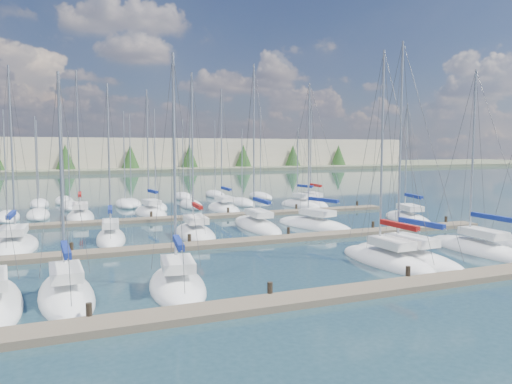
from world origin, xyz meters
name	(u,v)px	position (x,y,z in m)	size (l,w,h in m)	color
ground	(140,193)	(0.00, 60.00, 0.00)	(400.00, 400.00, 0.00)	#243F49
dock_near	(353,292)	(0.00, 2.01, 0.15)	(44.00, 1.93, 1.10)	#6B5E4C
dock_mid	(245,242)	(0.00, 16.01, 0.15)	(44.00, 1.93, 1.10)	#6B5E4C
dock_far	(193,217)	(0.00, 30.01, 0.15)	(44.00, 1.93, 1.10)	#6B5E4C
sailboat_e	(406,257)	(7.31, 7.03, 0.18)	(3.64, 9.35, 14.39)	white
sailboat_m	(408,219)	(18.76, 20.57, 0.17)	(4.83, 9.07, 12.10)	white
sailboat_d	(387,261)	(5.63, 6.79, 0.18)	(2.69, 8.40, 13.69)	white
sailboat_f	(478,249)	(13.54, 7.22, 0.18)	(3.00, 9.29, 13.07)	white
sailboat_r	(312,204)	(16.84, 35.87, 0.19)	(3.28, 8.28, 13.27)	white
sailboat_i	(111,238)	(-8.99, 21.16, 0.20)	(3.04, 7.82, 12.64)	white
sailboat_b	(66,295)	(-12.72, 6.85, 0.17)	(2.65, 8.16, 11.34)	white
sailboat_l	(314,225)	(8.55, 20.89, 0.17)	(5.09, 9.42, 13.49)	white
sailboat_o	(151,213)	(-3.26, 35.05, 0.19)	(3.40, 7.60, 13.90)	white
sailboat_n	(81,216)	(-10.32, 34.76, 0.20)	(3.16, 8.83, 15.50)	white
sailboat_h	(15,246)	(-15.59, 20.73, 0.18)	(3.63, 8.25, 13.53)	white
sailboat_k	(257,226)	(3.70, 22.54, 0.18)	(3.53, 10.35, 15.16)	white
sailboat_j	(195,233)	(-2.46, 20.84, 0.18)	(3.54, 8.43, 13.80)	white
sailboat_c	(177,285)	(-7.52, 6.39, 0.18)	(3.83, 7.72, 12.48)	white
sailboat_q	(300,205)	(14.76, 35.13, 0.18)	(3.72, 7.16, 10.23)	white
sailboat_p	(224,208)	(5.10, 35.47, 0.18)	(3.34, 8.71, 14.43)	white
distant_boats	(128,204)	(-4.34, 43.76, 0.29)	(36.93, 20.75, 13.30)	#9EA0A5
shoreline	(45,146)	(-13.29, 149.77, 7.44)	(400.00, 60.00, 38.00)	#666B51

